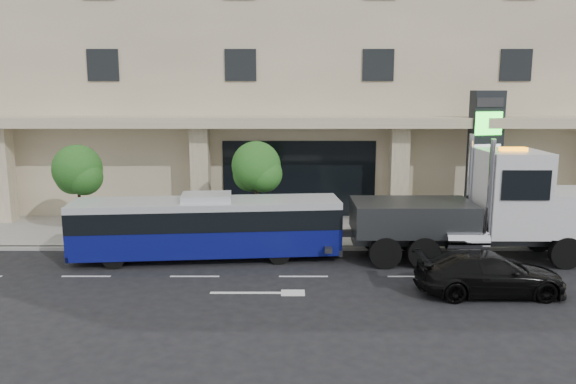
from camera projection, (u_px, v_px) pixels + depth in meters
The scene contains 11 objects.
ground at pixel (302, 264), 22.08m from camera, with size 120.00×120.00×0.00m, color black.
sidewalk at pixel (300, 231), 26.98m from camera, with size 120.00×6.00×0.15m, color gray.
curb at pixel (301, 248), 24.03m from camera, with size 120.00×0.30×0.15m, color gray.
convention_center at pixel (297, 38), 35.47m from camera, with size 60.00×17.60×20.00m.
tree_left at pixel (78, 173), 25.07m from camera, with size 2.27×2.20×4.22m.
tree_mid at pixel (257, 169), 25.03m from camera, with size 2.28×2.20×4.38m.
tree_right at pixel (514, 174), 25.05m from camera, with size 2.10×2.00×4.04m.
city_bus at pixel (207, 226), 22.52m from camera, with size 10.80×3.21×2.69m.
tow_truck at pixel (485, 210), 22.37m from camera, with size 10.91×2.83×4.98m.
black_sedan at pixel (490, 274), 18.73m from camera, with size 1.99×4.90×1.42m, color black.
signage_pylon at pixel (484, 159), 27.08m from camera, with size 1.73×1.01×6.59m.
Camera 1 is at (-0.54, -21.21, 6.75)m, focal length 35.00 mm.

